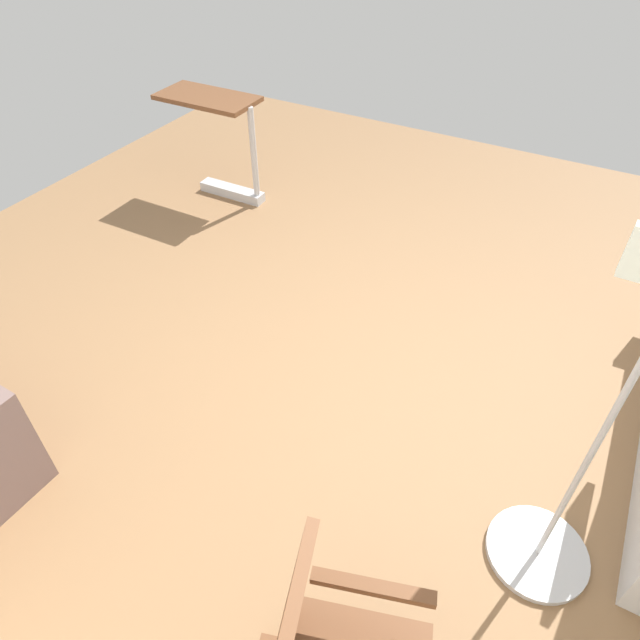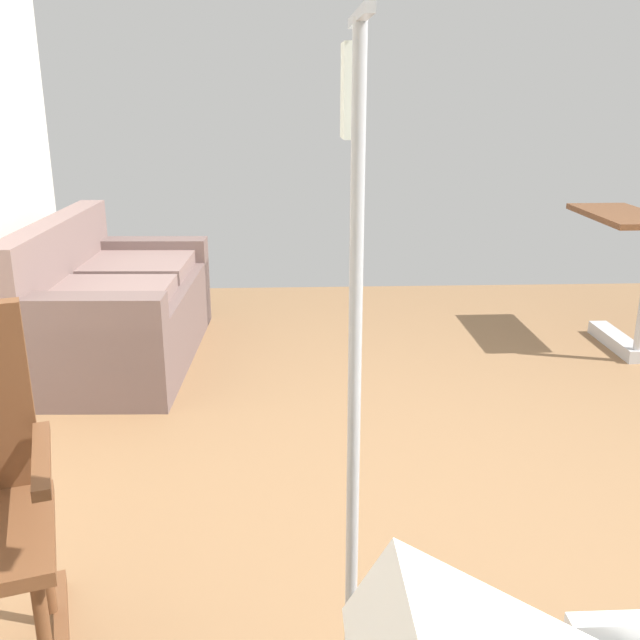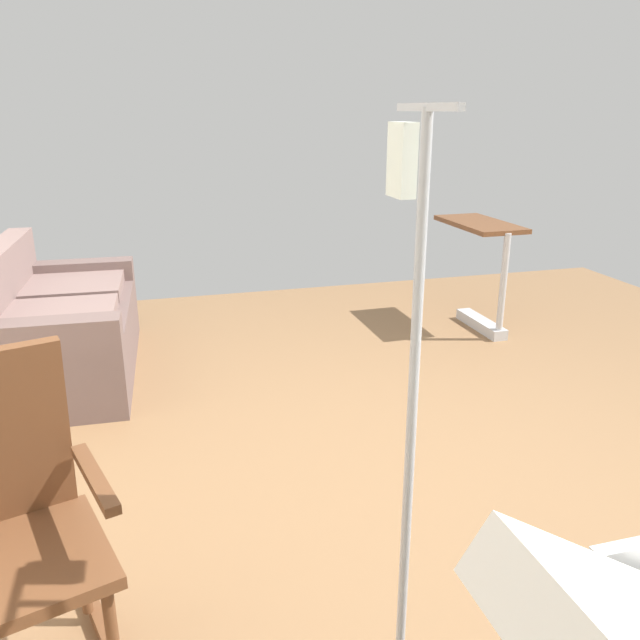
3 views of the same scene
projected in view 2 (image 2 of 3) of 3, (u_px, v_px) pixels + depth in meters
ground_plane at (503, 513)px, 2.81m from camera, size 6.78×6.78×0.00m
couch at (114, 311)px, 4.33m from camera, size 1.63×0.91×0.85m
overbed_table at (622, 263)px, 4.51m from camera, size 0.84×0.41×0.84m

